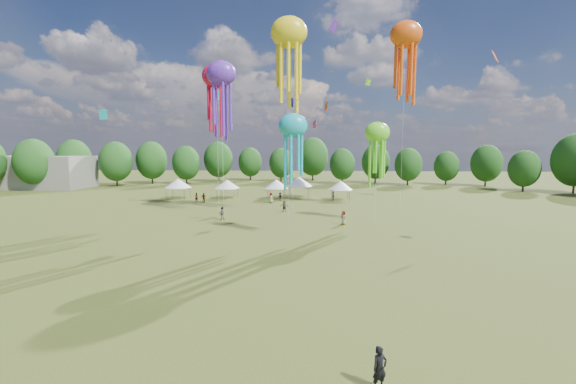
{
  "coord_description": "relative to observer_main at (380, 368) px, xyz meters",
  "views": [
    {
      "loc": [
        4.41,
        -17.39,
        9.75
      ],
      "look_at": [
        2.39,
        15.0,
        6.0
      ],
      "focal_mm": 23.2,
      "sensor_mm": 36.0,
      "label": 1
    }
  ],
  "objects": [
    {
      "name": "hangar",
      "position": [
        -79.24,
        75.04,
        3.09
      ],
      "size": [
        40.0,
        12.0,
        8.0
      ],
      "primitive_type": "cube",
      "color": "gray",
      "rests_on": "ground"
    },
    {
      "name": "show_kites",
      "position": [
        -4.32,
        40.85,
        19.39
      ],
      "size": [
        33.89,
        22.87,
        29.5
      ],
      "color": "#6029B9",
      "rests_on": "ground"
    },
    {
      "name": "treeline",
      "position": [
        -11.11,
        65.55,
        5.63
      ],
      "size": [
        201.57,
        95.24,
        13.43
      ],
      "color": "#38281C",
      "rests_on": "ground"
    },
    {
      "name": "spectators_far",
      "position": [
        -8.62,
        48.63,
        -0.05
      ],
      "size": [
        26.31,
        24.26,
        1.89
      ],
      "color": "gray",
      "rests_on": "ground"
    },
    {
      "name": "festival_tents",
      "position": [
        -12.59,
        58.29,
        2.1
      ],
      "size": [
        36.62,
        9.39,
        4.15
      ],
      "color": "#47474C",
      "rests_on": "ground"
    },
    {
      "name": "small_kites",
      "position": [
        -6.33,
        42.73,
        29.36
      ],
      "size": [
        75.7,
        55.54,
        45.41
      ],
      "color": "#6029B9",
      "rests_on": "ground"
    },
    {
      "name": "observer_main",
      "position": [
        0.0,
        0.0,
        0.0
      ],
      "size": [
        0.79,
        0.68,
        1.82
      ],
      "primitive_type": "imported",
      "rotation": [
        0.0,
        0.0,
        0.44
      ],
      "color": "black",
      "rests_on": "ground"
    },
    {
      "name": "ground",
      "position": [
        -7.24,
        3.04,
        -0.91
      ],
      "size": [
        300.0,
        300.0,
        0.0
      ],
      "primitive_type": "plane",
      "color": "#384416",
      "rests_on": "ground"
    },
    {
      "name": "spectator_near",
      "position": [
        -15.15,
        35.86,
        -0.03
      ],
      "size": [
        0.88,
        0.7,
        1.77
      ],
      "primitive_type": "imported",
      "rotation": [
        0.0,
        0.0,
        3.17
      ],
      "color": "gray",
      "rests_on": "ground"
    }
  ]
}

